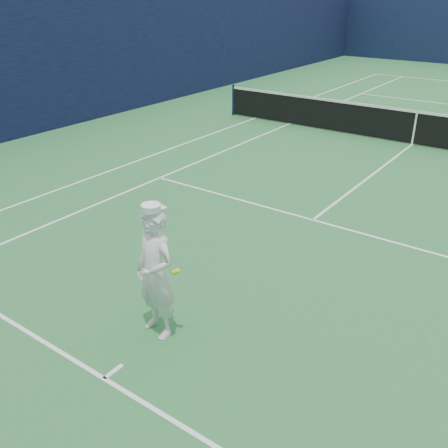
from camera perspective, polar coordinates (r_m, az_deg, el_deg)
name	(u,v)px	position (r m, az deg, el deg)	size (l,w,h in m)	color
ground	(412,145)	(15.81, 20.67, 8.46)	(80.00, 80.00, 0.00)	#296D37
court_markings	(412,145)	(15.81, 20.67, 8.47)	(11.03, 23.83, 0.01)	white
windscreen_fence	(424,75)	(15.40, 21.85, 15.56)	(20.12, 36.12, 4.00)	#0E1634
tennis_net	(415,126)	(15.67, 20.98, 10.39)	(12.88, 0.09, 1.07)	#141E4C
tennis_player	(155,273)	(6.47, -7.84, -5.60)	(0.76, 0.59, 1.87)	white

